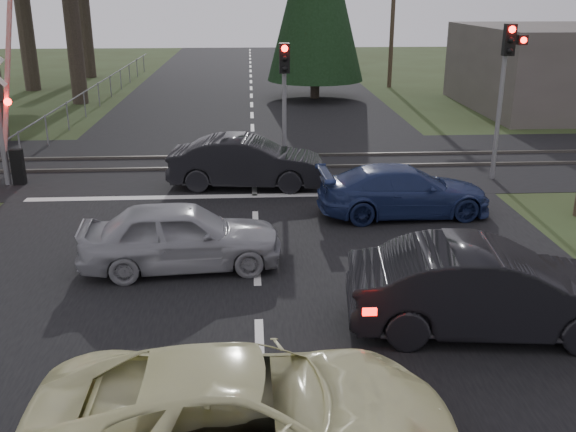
{
  "coord_description": "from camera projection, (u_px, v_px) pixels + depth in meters",
  "views": [
    {
      "loc": [
        -0.08,
        -9.47,
        5.59
      ],
      "look_at": [
        0.64,
        2.72,
        1.3
      ],
      "focal_mm": 40.0,
      "sensor_mm": 36.0,
      "label": 1
    }
  ],
  "objects": [
    {
      "name": "ground",
      "position": [
        259.0,
        343.0,
        10.78
      ],
      "size": [
        120.0,
        120.0,
        0.0
      ],
      "primitive_type": "plane",
      "color": "#2B3518",
      "rests_on": "ground"
    },
    {
      "name": "road",
      "position": [
        254.0,
        179.0,
        20.19
      ],
      "size": [
        14.0,
        100.0,
        0.01
      ],
      "primitive_type": "cube",
      "color": "black",
      "rests_on": "ground"
    },
    {
      "name": "rail_corridor",
      "position": [
        254.0,
        163.0,
        22.08
      ],
      "size": [
        120.0,
        8.0,
        0.01
      ],
      "primitive_type": "cube",
      "color": "black",
      "rests_on": "ground"
    },
    {
      "name": "stop_line",
      "position": [
        255.0,
        196.0,
        18.5
      ],
      "size": [
        13.0,
        0.35,
        0.0
      ],
      "primitive_type": "cube",
      "color": "silver",
      "rests_on": "ground"
    },
    {
      "name": "rail_near",
      "position": [
        254.0,
        168.0,
        21.31
      ],
      "size": [
        120.0,
        0.12,
        0.1
      ],
      "primitive_type": "cube",
      "color": "#59544C",
      "rests_on": "ground"
    },
    {
      "name": "rail_far",
      "position": [
        253.0,
        156.0,
        22.82
      ],
      "size": [
        120.0,
        0.12,
        0.1
      ],
      "primitive_type": "cube",
      "color": "#59544C",
      "rests_on": "ground"
    },
    {
      "name": "crossing_signal",
      "position": [
        6.0,
        118.0,
        18.91
      ],
      "size": [
        1.62,
        0.38,
        6.96
      ],
      "color": "slate",
      "rests_on": "ground"
    },
    {
      "name": "traffic_signal_right",
      "position": [
        507.0,
        72.0,
        19.02
      ],
      "size": [
        0.68,
        0.48,
        4.7
      ],
      "color": "slate",
      "rests_on": "ground"
    },
    {
      "name": "traffic_signal_center",
      "position": [
        284.0,
        86.0,
        19.96
      ],
      "size": [
        0.32,
        0.48,
        4.1
      ],
      "color": "slate",
      "rests_on": "ground"
    },
    {
      "name": "utility_pole_mid",
      "position": [
        393.0,
        7.0,
        37.94
      ],
      "size": [
        1.8,
        0.26,
        9.0
      ],
      "color": "#4C3D2D",
      "rests_on": "ground"
    },
    {
      "name": "utility_pole_far",
      "position": [
        338.0,
        1.0,
        61.49
      ],
      "size": [
        1.8,
        0.26,
        9.0
      ],
      "color": "#4C3D2D",
      "rests_on": "ground"
    },
    {
      "name": "fence_left",
      "position": [
        93.0,
        111.0,
        31.53
      ],
      "size": [
        0.1,
        36.0,
        1.2
      ],
      "primitive_type": null,
      "color": "slate",
      "rests_on": "ground"
    },
    {
      "name": "cream_coupe",
      "position": [
        246.0,
        416.0,
        7.78
      ],
      "size": [
        5.18,
        2.43,
        1.44
      ],
      "primitive_type": "imported",
      "rotation": [
        0.0,
        0.0,
        1.58
      ],
      "color": "beige",
      "rests_on": "ground"
    },
    {
      "name": "dark_hatchback",
      "position": [
        489.0,
        290.0,
        10.91
      ],
      "size": [
        4.93,
        2.15,
        1.58
      ],
      "primitive_type": "imported",
      "rotation": [
        0.0,
        0.0,
        1.47
      ],
      "color": "black",
      "rests_on": "ground"
    },
    {
      "name": "silver_car",
      "position": [
        181.0,
        236.0,
        13.5
      ],
      "size": [
        4.34,
        2.03,
        1.44
      ],
      "primitive_type": "imported",
      "rotation": [
        0.0,
        0.0,
        1.65
      ],
      "color": "gray",
      "rests_on": "ground"
    },
    {
      "name": "blue_sedan",
      "position": [
        404.0,
        191.0,
        16.76
      ],
      "size": [
        4.59,
        2.07,
        1.31
      ],
      "primitive_type": "imported",
      "rotation": [
        0.0,
        0.0,
        1.62
      ],
      "color": "navy",
      "rests_on": "ground"
    },
    {
      "name": "dark_car_far",
      "position": [
        247.0,
        162.0,
        19.16
      ],
      "size": [
        4.74,
        2.05,
        1.52
      ],
      "primitive_type": "imported",
      "rotation": [
        0.0,
        0.0,
        1.47
      ],
      "color": "black",
      "rests_on": "ground"
    }
  ]
}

